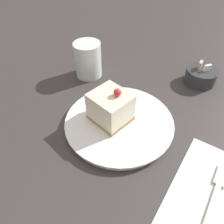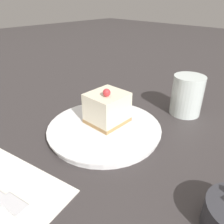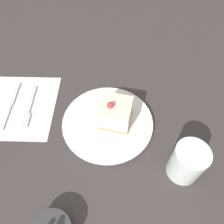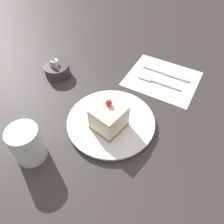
{
  "view_description": "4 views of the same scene",
  "coord_description": "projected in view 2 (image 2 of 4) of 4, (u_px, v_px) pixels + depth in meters",
  "views": [
    {
      "loc": [
        0.25,
        -0.28,
        0.39
      ],
      "look_at": [
        -0.0,
        -0.04,
        0.05
      ],
      "focal_mm": 35.0,
      "sensor_mm": 36.0,
      "label": 1
    },
    {
      "loc": [
        0.3,
        0.28,
        0.28
      ],
      "look_at": [
        0.0,
        -0.01,
        0.06
      ],
      "focal_mm": 35.0,
      "sensor_mm": 36.0,
      "label": 2
    },
    {
      "loc": [
        -0.08,
        0.29,
        0.53
      ],
      "look_at": [
        -0.0,
        -0.03,
        0.06
      ],
      "focal_mm": 35.0,
      "sensor_mm": 36.0,
      "label": 3
    },
    {
      "loc": [
        -0.29,
        -0.3,
        0.51
      ],
      "look_at": [
        0.01,
        -0.03,
        0.05
      ],
      "focal_mm": 35.0,
      "sensor_mm": 36.0,
      "label": 4
    }
  ],
  "objects": [
    {
      "name": "drinking_glass",
      "position": [
        187.0,
        95.0,
        0.56
      ],
      "size": [
        0.08,
        0.08,
        0.1
      ],
      "color": "silver",
      "rests_on": "ground_plane"
    },
    {
      "name": "ground_plane",
      "position": [
        116.0,
        136.0,
        0.49
      ],
      "size": [
        4.0,
        4.0,
        0.0
      ],
      "primitive_type": "plane",
      "color": "#383333"
    },
    {
      "name": "cake_slice",
      "position": [
        107.0,
        108.0,
        0.5
      ],
      "size": [
        0.09,
        0.08,
        0.09
      ],
      "rotation": [
        0.0,
        0.0,
        0.02
      ],
      "color": "#AD8451",
      "rests_on": "plate"
    },
    {
      "name": "plate",
      "position": [
        104.0,
        129.0,
        0.5
      ],
      "size": [
        0.26,
        0.26,
        0.02
      ],
      "color": "white",
      "rests_on": "ground_plane"
    }
  ]
}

